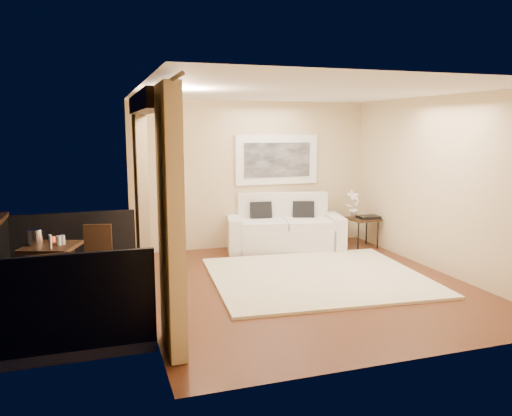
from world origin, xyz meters
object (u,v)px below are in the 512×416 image
balcony_chair_near (52,291)px  side_table (363,221)px  orchid (353,204)px  sofa (284,229)px  bistro_table (51,251)px  ice_bucket (35,237)px  balcony_chair_far (100,249)px

balcony_chair_near → side_table: bearing=17.9°
orchid → sofa: bearing=170.6°
bistro_table → balcony_chair_near: (0.09, -1.27, -0.13)m
balcony_chair_near → ice_bucket: ice_bucket is taller
orchid → bistro_table: 5.39m
orchid → ice_bucket: 5.53m
orchid → balcony_chair_far: bearing=-168.1°
sofa → bistro_table: sofa is taller
sofa → side_table: 1.48m
side_table → balcony_chair_far: size_ratio=0.63×
sofa → ice_bucket: 4.39m
orchid → ice_bucket: bearing=-165.1°
bistro_table → side_table: bearing=14.5°
side_table → orchid: orchid is taller
sofa → orchid: (1.30, -0.21, 0.45)m
side_table → bistro_table: bistro_table is taller
side_table → bistro_table: size_ratio=0.69×
sofa → balcony_chair_near: sofa is taller
balcony_chair_near → balcony_chair_far: bearing=65.5°
sofa → bistro_table: size_ratio=2.80×
sofa → side_table: bearing=-1.8°
bistro_table → orchid: bearing=16.3°
orchid → bistro_table: size_ratio=0.64×
side_table → sofa: bearing=166.2°
balcony_chair_near → ice_bucket: 1.42m
orchid → ice_bucket: size_ratio=2.57×
balcony_chair_near → bistro_table: bearing=85.3°
sofa → balcony_chair_near: (-3.77, -2.99, 0.16)m
side_table → ice_bucket: (-5.48, -1.29, 0.34)m
balcony_chair_far → orchid: bearing=-155.6°
side_table → balcony_chair_near: size_ratio=0.61×
balcony_chair_far → ice_bucket: bearing=42.9°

